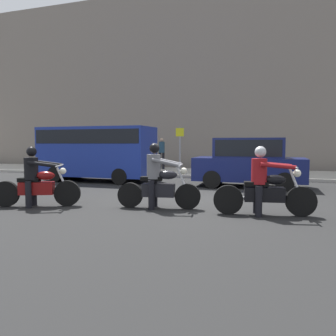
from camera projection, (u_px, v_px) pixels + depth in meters
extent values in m
plane|color=black|center=(187.00, 201.00, 9.20)|extent=(80.00, 80.00, 0.00)
cube|color=#A8A399|center=(225.00, 173.00, 16.80)|extent=(40.00, 4.40, 0.14)
cube|color=slate|center=(234.00, 79.00, 19.63)|extent=(40.00, 1.40, 10.91)
cylinder|color=black|center=(188.00, 196.00, 8.00)|extent=(0.64, 0.22, 0.63)
cylinder|color=black|center=(130.00, 195.00, 8.21)|extent=(0.64, 0.22, 0.63)
cylinder|color=silver|center=(183.00, 181.00, 7.98)|extent=(0.38, 0.11, 0.82)
cube|color=black|center=(159.00, 190.00, 8.09)|extent=(0.83, 0.40, 0.32)
ellipsoid|color=black|center=(167.00, 175.00, 8.03)|extent=(0.51, 0.31, 0.22)
cube|color=black|center=(151.00, 179.00, 8.10)|extent=(0.55, 0.32, 0.10)
cylinder|color=silver|center=(180.00, 165.00, 7.97)|extent=(0.15, 0.70, 0.04)
sphere|color=silver|center=(184.00, 171.00, 7.96)|extent=(0.17, 0.17, 0.17)
cylinder|color=silver|center=(148.00, 194.00, 8.30)|extent=(0.70, 0.18, 0.07)
cylinder|color=black|center=(151.00, 195.00, 7.92)|extent=(0.17, 0.17, 0.72)
cylinder|color=black|center=(155.00, 193.00, 8.32)|extent=(0.17, 0.17, 0.72)
cylinder|color=slate|center=(154.00, 167.00, 8.07)|extent=(0.39, 0.39, 0.60)
cylinder|color=slate|center=(166.00, 163.00, 7.79)|extent=(0.69, 0.19, 0.23)
cylinder|color=slate|center=(168.00, 162.00, 8.23)|extent=(0.69, 0.19, 0.23)
sphere|color=tan|center=(154.00, 150.00, 8.03)|extent=(0.20, 0.20, 0.20)
sphere|color=black|center=(154.00, 148.00, 8.03)|extent=(0.25, 0.25, 0.25)
cylinder|color=black|center=(301.00, 201.00, 7.21)|extent=(0.67, 0.22, 0.66)
cylinder|color=black|center=(228.00, 200.00, 7.43)|extent=(0.67, 0.22, 0.66)
cylinder|color=silver|center=(296.00, 184.00, 7.20)|extent=(0.38, 0.12, 0.82)
cube|color=black|center=(264.00, 194.00, 7.31)|extent=(0.90, 0.42, 0.32)
ellipsoid|color=black|center=(275.00, 180.00, 7.25)|extent=(0.51, 0.31, 0.22)
cube|color=black|center=(256.00, 184.00, 7.32)|extent=(0.55, 0.32, 0.10)
cylinder|color=silver|center=(294.00, 167.00, 7.18)|extent=(0.15, 0.70, 0.04)
sphere|color=silver|center=(297.00, 173.00, 7.18)|extent=(0.17, 0.17, 0.17)
cylinder|color=silver|center=(250.00, 198.00, 7.52)|extent=(0.70, 0.18, 0.07)
cylinder|color=black|center=(259.00, 202.00, 7.14)|extent=(0.17, 0.17, 0.68)
cylinder|color=black|center=(256.00, 198.00, 7.54)|extent=(0.17, 0.17, 0.68)
cylinder|color=maroon|center=(259.00, 171.00, 7.29)|extent=(0.39, 0.39, 0.57)
cylinder|color=maroon|center=(278.00, 166.00, 7.01)|extent=(0.74, 0.21, 0.15)
cylinder|color=maroon|center=(275.00, 165.00, 7.44)|extent=(0.74, 0.21, 0.15)
sphere|color=tan|center=(260.00, 153.00, 7.26)|extent=(0.20, 0.20, 0.20)
sphere|color=#B7B7BC|center=(260.00, 152.00, 7.25)|extent=(0.25, 0.25, 0.25)
cylinder|color=black|center=(67.00, 193.00, 8.40)|extent=(0.66, 0.36, 0.66)
cylinder|color=black|center=(6.00, 194.00, 8.29)|extent=(0.66, 0.36, 0.66)
cylinder|color=silver|center=(62.00, 179.00, 8.37)|extent=(0.35, 0.18, 0.77)
cube|color=maroon|center=(37.00, 188.00, 8.34)|extent=(0.88, 0.57, 0.32)
ellipsoid|color=maroon|center=(45.00, 176.00, 8.33)|extent=(0.53, 0.40, 0.22)
cube|color=black|center=(29.00, 180.00, 8.31)|extent=(0.57, 0.42, 0.10)
cylinder|color=silver|center=(59.00, 166.00, 8.34)|extent=(0.30, 0.66, 0.04)
sphere|color=silver|center=(63.00, 171.00, 8.35)|extent=(0.17, 0.17, 0.17)
cylinder|color=silver|center=(27.00, 192.00, 8.48)|extent=(0.68, 0.33, 0.07)
cylinder|color=black|center=(28.00, 195.00, 8.14)|extent=(0.20, 0.20, 0.67)
cylinder|color=black|center=(34.00, 192.00, 8.53)|extent=(0.20, 0.20, 0.67)
cylinder|color=black|center=(31.00, 169.00, 8.29)|extent=(0.44, 0.44, 0.56)
cylinder|color=black|center=(43.00, 164.00, 8.09)|extent=(0.70, 0.35, 0.18)
cylinder|color=black|center=(48.00, 163.00, 8.53)|extent=(0.70, 0.35, 0.18)
sphere|color=tan|center=(31.00, 153.00, 8.26)|extent=(0.20, 0.20, 0.20)
sphere|color=black|center=(31.00, 152.00, 8.26)|extent=(0.25, 0.25, 0.25)
cube|color=#11194C|center=(249.00, 169.00, 12.08)|extent=(3.95, 1.70, 0.84)
cube|color=#11194C|center=(249.00, 148.00, 12.02)|extent=(2.45, 1.56, 0.72)
cube|color=black|center=(249.00, 148.00, 12.02)|extent=(2.25, 1.59, 0.58)
cylinder|color=black|center=(284.00, 179.00, 11.74)|extent=(0.64, 1.76, 0.64)
cylinder|color=black|center=(216.00, 177.00, 12.47)|extent=(0.64, 1.76, 0.64)
cube|color=navy|center=(97.00, 151.00, 13.93)|extent=(4.76, 1.90, 2.04)
cube|color=black|center=(97.00, 137.00, 13.89)|extent=(4.61, 1.93, 0.56)
cylinder|color=black|center=(129.00, 174.00, 13.56)|extent=(0.64, 1.96, 0.64)
cylinder|color=black|center=(68.00, 173.00, 14.44)|extent=(0.64, 1.96, 0.64)
cylinder|color=gray|center=(180.00, 149.00, 17.50)|extent=(0.08, 0.08, 2.30)
cube|color=yellow|center=(180.00, 132.00, 17.40)|extent=(0.44, 0.03, 0.44)
cylinder|color=black|center=(160.00, 161.00, 18.74)|extent=(0.14, 0.14, 0.93)
cylinder|color=black|center=(163.00, 161.00, 18.68)|extent=(0.14, 0.14, 0.93)
cylinder|color=#234256|center=(162.00, 147.00, 18.65)|extent=(0.34, 0.34, 0.62)
sphere|color=tan|center=(162.00, 140.00, 18.62)|extent=(0.21, 0.21, 0.21)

